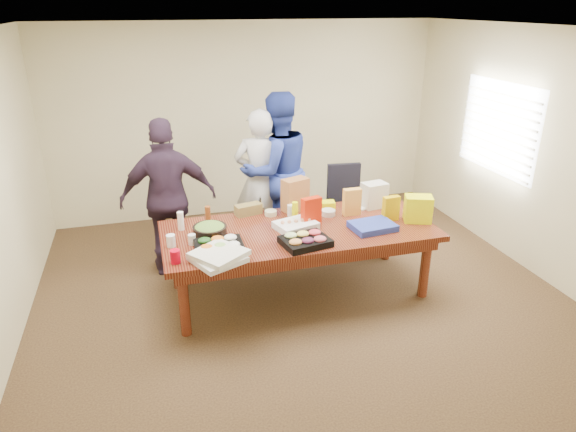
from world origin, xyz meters
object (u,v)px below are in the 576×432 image
object	(u,v)px
office_chair	(348,210)
person_right	(277,171)
conference_table	(299,261)
salad_bowl	(210,231)
person_center	(261,180)
sheet_cake	(296,225)

from	to	relation	value
office_chair	person_right	xyz separation A→B (m)	(-0.84, 0.35, 0.48)
conference_table	salad_bowl	world-z (taller)	salad_bowl
conference_table	person_center	bearing A→B (deg)	95.31
conference_table	salad_bowl	size ratio (longest dim) A/B	8.22
person_center	salad_bowl	bearing A→B (deg)	76.03
sheet_cake	office_chair	bearing A→B (deg)	27.06
office_chair	person_center	xyz separation A→B (m)	(-1.05, 0.34, 0.38)
conference_table	sheet_cake	world-z (taller)	sheet_cake
office_chair	salad_bowl	xyz separation A→B (m)	(-1.84, -0.84, 0.30)
sheet_cake	person_right	bearing A→B (deg)	68.42
office_chair	person_center	size ratio (longest dim) A/B	0.57
person_center	sheet_cake	size ratio (longest dim) A/B	4.37
office_chair	sheet_cake	xyz separation A→B (m)	(-0.96, -0.89, 0.28)
person_right	sheet_cake	xyz separation A→B (m)	(-0.13, -1.24, -0.19)
conference_table	office_chair	xyz separation A→B (m)	(0.93, 0.90, 0.13)
sheet_cake	person_center	bearing A→B (deg)	78.12
person_center	person_right	size ratio (longest dim) A/B	0.91
conference_table	person_center	distance (m)	1.34
office_chair	person_center	bearing A→B (deg)	168.65
office_chair	sheet_cake	distance (m)	1.34
person_center	person_right	world-z (taller)	person_right
sheet_cake	conference_table	bearing A→B (deg)	-31.34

